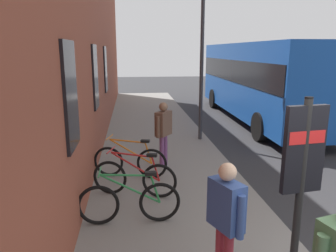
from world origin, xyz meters
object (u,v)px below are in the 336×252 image
street_lamp (202,41)px  bicycle_by_door (130,202)px  pedestrian_crossing_street (163,128)px  pedestrian_near_bus (226,213)px  bicycle_mid_rack (130,161)px  transit_info_sign (303,161)px  bicycle_far_end (135,178)px  city_bus (259,77)px

street_lamp → bicycle_by_door: bearing=155.9°
pedestrian_crossing_street → pedestrian_near_bus: bearing=-176.0°
bicycle_by_door → pedestrian_crossing_street: bearing=-17.1°
bicycle_mid_rack → street_lamp: (3.17, -2.35, 2.83)m
transit_info_sign → pedestrian_near_bus: 1.14m
bicycle_far_end → pedestrian_near_bus: (-2.76, -1.08, 0.61)m
bicycle_by_door → bicycle_mid_rack: same height
city_bus → pedestrian_crossing_street: (-5.76, 4.79, -0.78)m
bicycle_by_door → pedestrian_near_bus: 2.13m
bicycle_far_end → pedestrian_near_bus: size_ratio=1.04×
transit_info_sign → pedestrian_crossing_street: transit_info_sign is taller
bicycle_far_end → bicycle_mid_rack: bearing=4.9°
bicycle_by_door → transit_info_sign: (-1.60, -2.15, 1.21)m
bicycle_by_door → street_lamp: street_lamp is taller
city_bus → pedestrian_crossing_street: 7.53m
transit_info_sign → city_bus: 10.76m
bicycle_by_door → pedestrian_near_bus: pedestrian_near_bus is taller
bicycle_far_end → bicycle_mid_rack: size_ratio=0.99×
transit_info_sign → street_lamp: (6.88, -0.20, 1.62)m
bicycle_mid_rack → city_bus: bearing=-41.2°
pedestrian_crossing_street → bicycle_mid_rack: bearing=129.1°
pedestrian_crossing_street → street_lamp: bearing=-31.1°
city_bus → bicycle_far_end: bearing=143.4°
bicycle_far_end → transit_info_sign: (-2.68, -2.05, 1.21)m
bicycle_mid_rack → street_lamp: 4.85m
bicycle_mid_rack → pedestrian_near_bus: pedestrian_near_bus is taller
city_bus → bicycle_mid_rack: bearing=138.8°
city_bus → pedestrian_near_bus: (-10.24, 4.48, -0.80)m
bicycle_mid_rack → city_bus: (6.45, -5.65, 1.41)m
bicycle_mid_rack → street_lamp: bearing=-36.6°
transit_info_sign → bicycle_mid_rack: bearing=30.0°
street_lamp → city_bus: bearing=-45.1°
transit_info_sign → pedestrian_near_bus: bearing=94.3°
pedestrian_crossing_street → street_lamp: (2.47, -1.49, 2.20)m
transit_info_sign → city_bus: (10.17, -3.50, 0.20)m
bicycle_mid_rack → pedestrian_crossing_street: bearing=-50.9°
bicycle_far_end → street_lamp: 5.54m
pedestrian_near_bus → street_lamp: size_ratio=0.30×
pedestrian_near_bus → transit_info_sign: bearing=-85.7°
bicycle_by_door → pedestrian_crossing_street: (2.81, -0.87, 0.63)m
bicycle_far_end → bicycle_mid_rack: same height
bicycle_far_end → pedestrian_crossing_street: bearing=-24.0°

